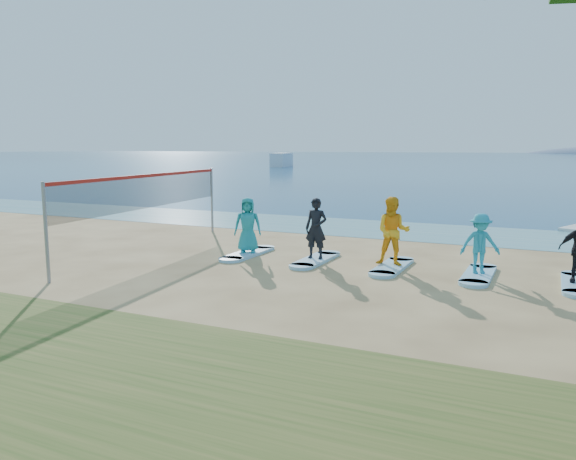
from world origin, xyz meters
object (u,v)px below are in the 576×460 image
at_px(surfboard_3, 478,275).
at_px(surfboard_2, 392,267).
at_px(surfboard_0, 248,253).
at_px(boat_offshore_a, 282,167).
at_px(student_3, 480,244).
at_px(volleyball_net, 148,192).
at_px(student_1, 316,228).
at_px(student_2, 393,231).
at_px(student_0, 248,225).
at_px(surfboard_1, 316,260).

bearing_deg(surfboard_3, surfboard_2, 180.00).
xyz_separation_m(surfboard_0, surfboard_2, (4.56, 0.00, 0.00)).
bearing_deg(boat_offshore_a, student_3, -72.57).
distance_m(volleyball_net, surfboard_0, 3.77).
bearing_deg(student_1, volleyball_net, -174.40).
bearing_deg(student_3, volleyball_net, 162.12).
bearing_deg(student_2, volleyball_net, 176.16).
height_order(surfboard_0, surfboard_2, same).
height_order(volleyball_net, student_3, volleyball_net).
bearing_deg(volleyball_net, student_0, 13.83).
relative_size(boat_offshore_a, student_2, 4.00).
height_order(volleyball_net, student_2, volleyball_net).
bearing_deg(student_2, surfboard_3, -9.62).
height_order(surfboard_1, student_3, student_3).
xyz_separation_m(student_0, student_1, (2.28, 0.00, 0.04)).
distance_m(volleyball_net, student_2, 7.83).
xyz_separation_m(student_0, surfboard_3, (6.84, 0.00, -0.89)).
distance_m(student_1, student_3, 4.56).
distance_m(surfboard_1, student_1, 0.93).
relative_size(student_0, student_2, 0.90).
xyz_separation_m(surfboard_2, student_2, (0.00, 0.00, 0.99)).
xyz_separation_m(student_2, student_3, (2.28, 0.00, -0.17)).
distance_m(surfboard_0, surfboard_2, 4.56).
xyz_separation_m(surfboard_0, surfboard_1, (2.28, 0.00, 0.00)).
height_order(student_1, student_3, student_1).
xyz_separation_m(surfboard_0, surfboard_3, (6.84, 0.00, 0.00)).
bearing_deg(student_3, surfboard_0, 157.65).
bearing_deg(student_0, boat_offshore_a, 90.19).
bearing_deg(student_1, student_0, 177.44).
bearing_deg(surfboard_1, student_3, 0.00).
relative_size(surfboard_0, student_0, 1.30).
bearing_deg(surfboard_1, surfboard_0, 180.00).
height_order(boat_offshore_a, surfboard_1, boat_offshore_a).
height_order(volleyball_net, student_0, volleyball_net).
bearing_deg(surfboard_0, volleyball_net, -166.17).
bearing_deg(student_3, student_2, 157.65).
xyz_separation_m(surfboard_3, student_3, (0.00, 0.00, 0.82)).
xyz_separation_m(boat_offshore_a, surfboard_2, (37.48, -70.10, 0.04)).
height_order(volleyball_net, surfboard_0, volleyball_net).
bearing_deg(student_2, surfboard_2, 0.00).
distance_m(surfboard_1, student_3, 4.63).
distance_m(student_0, student_2, 4.56).
height_order(surfboard_1, student_1, student_1).
distance_m(volleyball_net, surfboard_3, 10.22).
distance_m(student_1, student_2, 2.28).
xyz_separation_m(volleyball_net, surfboard_1, (5.46, 0.78, -1.86)).
height_order(boat_offshore_a, surfboard_0, boat_offshore_a).
relative_size(student_0, student_3, 1.09).
height_order(student_0, surfboard_3, student_0).
relative_size(student_0, student_1, 0.96).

